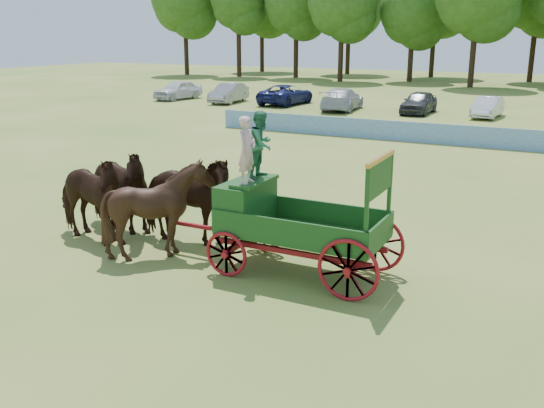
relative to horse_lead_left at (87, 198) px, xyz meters
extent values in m
plane|color=#9C9346|center=(6.32, 1.68, -1.24)|extent=(160.00, 160.00, 0.00)
imported|color=black|center=(0.00, 0.00, 0.00)|extent=(3.09, 1.74, 2.48)
imported|color=black|center=(0.00, 1.10, 0.00)|extent=(3.13, 1.85, 2.48)
imported|color=black|center=(2.40, 0.00, 0.00)|extent=(2.31, 2.07, 2.48)
imported|color=black|center=(2.40, 1.10, 0.00)|extent=(3.07, 1.67, 2.48)
cube|color=maroon|center=(4.60, 0.55, -0.64)|extent=(0.12, 2.00, 0.12)
cube|color=maroon|center=(7.60, 0.55, -0.64)|extent=(0.12, 2.00, 0.12)
cube|color=maroon|center=(6.10, 0.00, -0.52)|extent=(3.80, 0.10, 0.12)
cube|color=maroon|center=(6.10, 1.10, -0.52)|extent=(3.80, 0.10, 0.12)
cube|color=maroon|center=(3.70, 0.55, -0.49)|extent=(2.80, 0.09, 0.09)
cube|color=#194617|center=(6.10, 0.55, -0.24)|extent=(3.80, 1.80, 0.10)
cube|color=#194617|center=(6.10, -0.33, 0.06)|extent=(3.80, 0.06, 0.55)
cube|color=#194617|center=(6.10, 1.43, 0.06)|extent=(3.80, 0.06, 0.55)
cube|color=#194617|center=(7.98, 0.55, 0.06)|extent=(0.06, 1.80, 0.55)
cube|color=#194617|center=(4.60, 0.55, 0.31)|extent=(0.85, 1.70, 1.05)
cube|color=#194617|center=(4.85, 0.55, 0.88)|extent=(0.55, 1.50, 0.08)
cube|color=#194617|center=(4.22, 0.55, 0.11)|extent=(0.10, 1.60, 0.65)
cube|color=#194617|center=(4.40, 0.55, -0.19)|extent=(0.55, 1.60, 0.06)
cube|color=#194617|center=(7.90, -0.25, 0.71)|extent=(0.08, 0.08, 1.80)
cube|color=#194617|center=(7.90, 1.35, 0.71)|extent=(0.08, 0.08, 1.80)
cube|color=#194617|center=(7.90, 0.55, 1.31)|extent=(0.07, 1.75, 0.75)
cube|color=#C87F34|center=(7.90, 0.55, 1.71)|extent=(0.08, 1.80, 0.09)
cube|color=#C87F34|center=(7.86, 0.55, 1.31)|extent=(0.02, 1.30, 0.12)
torus|color=maroon|center=(4.60, -0.40, -0.69)|extent=(1.09, 0.09, 1.09)
torus|color=maroon|center=(4.60, 1.50, -0.69)|extent=(1.09, 0.09, 1.09)
torus|color=maroon|center=(7.60, -0.40, -0.54)|extent=(1.39, 0.09, 1.39)
torus|color=maroon|center=(7.60, 1.50, -0.54)|extent=(1.39, 0.09, 1.39)
imported|color=#DBA7A8|center=(4.85, 0.20, 1.69)|extent=(0.37, 0.56, 1.54)
imported|color=#2A7048|center=(4.85, 0.90, 1.72)|extent=(0.60, 0.77, 1.59)
cube|color=#1C529B|center=(5.32, 19.68, -0.71)|extent=(26.00, 0.08, 1.05)
imported|color=silver|center=(-19.68, 31.49, -0.43)|extent=(2.52, 4.97, 1.62)
imported|color=gray|center=(-14.46, 31.26, -0.45)|extent=(2.19, 4.93, 1.57)
imported|color=navy|center=(-9.73, 32.29, -0.45)|extent=(2.91, 5.78, 1.57)
imported|color=silver|center=(-4.45, 30.90, -0.43)|extent=(2.82, 5.75, 1.61)
imported|color=#333338|center=(1.13, 31.45, -0.45)|extent=(1.89, 4.64, 1.58)
imported|color=silver|center=(5.78, 31.46, -0.54)|extent=(1.71, 4.29, 1.39)
cylinder|color=#382314|center=(-37.68, 58.60, 1.50)|extent=(0.60, 0.60, 5.48)
cylinder|color=#382314|center=(-29.49, 58.80, 1.48)|extent=(0.60, 0.60, 5.43)
cylinder|color=#382314|center=(-21.92, 60.19, 1.35)|extent=(0.60, 0.60, 5.18)
cylinder|color=#382314|center=(-14.62, 56.98, 1.28)|extent=(0.60, 0.60, 5.03)
cylinder|color=#382314|center=(-7.18, 60.28, 0.95)|extent=(0.60, 0.60, 4.38)
sphere|color=#254C14|center=(-7.18, 60.28, 6.83)|extent=(7.60, 7.60, 7.60)
cylinder|color=#382314|center=(0.54, 55.69, 1.44)|extent=(0.60, 0.60, 5.37)
cylinder|color=#382314|center=(-31.68, 69.29, 1.59)|extent=(0.60, 0.60, 5.66)
cylinder|color=#382314|center=(-18.51, 69.91, 1.62)|extent=(0.60, 0.60, 5.71)
cylinder|color=#382314|center=(-6.66, 68.95, 1.60)|extent=(0.60, 0.60, 5.68)
cylinder|color=#382314|center=(5.45, 66.15, 1.63)|extent=(0.60, 0.60, 5.73)
camera|label=1|loc=(11.60, -11.69, 4.27)|focal=40.00mm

